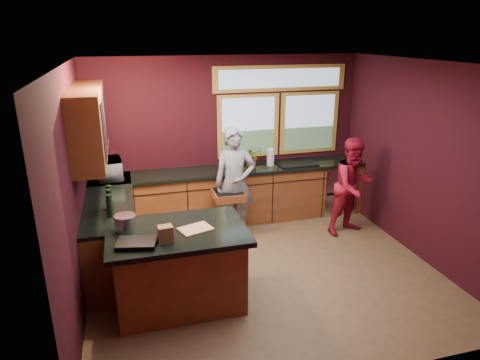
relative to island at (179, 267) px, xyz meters
name	(u,v)px	position (x,y,z in m)	size (l,w,h in m)	color
floor	(264,271)	(1.18, 0.40, -0.48)	(4.50, 4.50, 0.00)	brown
room_shell	(213,138)	(0.58, 0.72, 1.32)	(4.52, 4.02, 2.71)	black
back_counter	(244,194)	(1.38, 2.10, -0.01)	(4.50, 0.64, 0.93)	#582C14
left_counter	(111,230)	(-0.77, 1.25, -0.01)	(0.64, 2.30, 0.93)	#582C14
island	(179,267)	(0.00, 0.00, 0.00)	(1.55, 1.05, 0.95)	#582C14
person_grey	(235,183)	(1.08, 1.58, 0.38)	(0.63, 0.41, 1.72)	slate
person_red	(353,186)	(2.88, 1.20, 0.29)	(0.75, 0.58, 1.54)	maroon
microwave	(110,169)	(-0.74, 2.10, 0.60)	(0.53, 0.36, 0.30)	#999999
potted_plant	(252,156)	(1.52, 2.15, 0.62)	(0.30, 0.26, 0.33)	#999999
paper_towel	(271,157)	(1.83, 2.10, 0.59)	(0.12, 0.12, 0.28)	silver
cutting_board	(196,229)	(0.20, -0.05, 0.48)	(0.35, 0.25, 0.02)	tan
stock_pot	(125,223)	(-0.55, 0.15, 0.56)	(0.24, 0.24, 0.18)	silver
paper_bag	(165,234)	(-0.15, -0.25, 0.56)	(0.15, 0.12, 0.18)	brown
black_tray	(137,243)	(-0.45, -0.25, 0.49)	(0.40, 0.28, 0.05)	black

